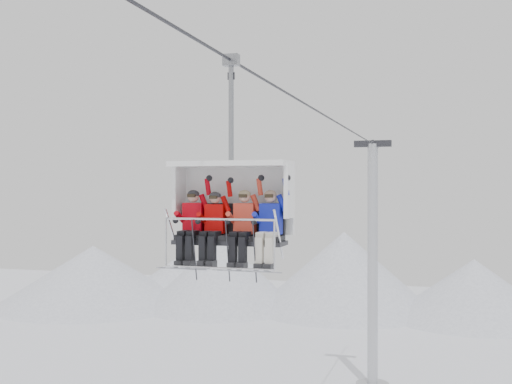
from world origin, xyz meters
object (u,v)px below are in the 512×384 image
(skier_far_right, at_px, (269,226))
(skier_far_left, at_px, (192,225))
(chairlift_carrier, at_px, (233,200))
(skier_center_right, at_px, (243,225))
(lift_tower_right, at_px, (373,282))
(skier_center_left, at_px, (213,226))

(skier_far_right, bearing_deg, skier_far_left, 180.00)
(chairlift_carrier, relative_size, skier_center_right, 2.36)
(chairlift_carrier, distance_m, skier_center_right, 0.63)
(chairlift_carrier, distance_m, skier_far_right, 0.97)
(skier_far_right, bearing_deg, chairlift_carrier, 159.13)
(skier_far_left, bearing_deg, skier_far_right, 0.00)
(chairlift_carrier, bearing_deg, skier_far_right, -20.87)
(skier_far_left, bearing_deg, chairlift_carrier, 22.69)
(lift_tower_right, bearing_deg, chairlift_carrier, -90.00)
(chairlift_carrier, bearing_deg, skier_far_left, -157.31)
(skier_far_left, relative_size, skier_center_left, 1.00)
(lift_tower_right, bearing_deg, skier_far_right, -88.08)
(lift_tower_right, height_order, chairlift_carrier, lift_tower_right)
(skier_center_right, relative_size, skier_far_right, 1.00)
(chairlift_carrier, xyz_separation_m, skier_far_left, (-0.73, -0.30, -0.46))
(skier_far_left, bearing_deg, lift_tower_right, 88.25)
(lift_tower_right, bearing_deg, skier_center_left, -90.69)
(skier_center_right, bearing_deg, skier_center_left, -179.54)
(skier_center_right, bearing_deg, skier_far_right, 0.00)
(lift_tower_right, bearing_deg, skier_far_left, -91.75)
(skier_far_left, height_order, skier_center_left, skier_far_left)
(skier_far_left, xyz_separation_m, skier_center_right, (1.03, 0.00, 0.00))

